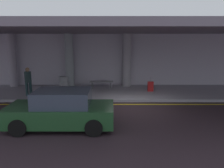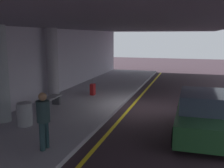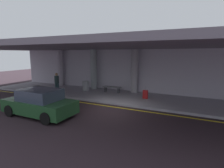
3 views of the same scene
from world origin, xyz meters
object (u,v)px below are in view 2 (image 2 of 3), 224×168
support_column_left_mid (0,74)px  trash_bin_steel (25,114)px  support_column_center (52,64)px  traveler_with_luggage (43,117)px  suitcase_upright_primary (93,89)px  car_dark_green (204,115)px  bench_metal (50,100)px

support_column_left_mid → trash_bin_steel: 1.80m
support_column_center → trash_bin_steel: (-4.22, -1.11, -1.40)m
traveler_with_luggage → suitcase_upright_primary: 7.46m
support_column_center → suitcase_upright_primary: (1.43, -1.66, -1.51)m
car_dark_green → trash_bin_steel: car_dark_green is taller
support_column_center → bench_metal: bearing=-156.9°
traveler_with_luggage → bench_metal: (4.16, 2.15, -0.61)m
car_dark_green → traveler_with_luggage: size_ratio=2.44×
suitcase_upright_primary → bench_metal: size_ratio=0.56×
support_column_center → car_dark_green: bearing=-112.1°
suitcase_upright_primary → bench_metal: suitcase_upright_primary is taller
support_column_center → bench_metal: support_column_center is taller
trash_bin_steel → car_dark_green: bearing=-79.0°
support_column_left_mid → support_column_center: size_ratio=1.00×
support_column_left_mid → traveler_with_luggage: support_column_left_mid is taller
support_column_left_mid → traveler_with_luggage: size_ratio=2.17×
support_column_left_mid → traveler_with_luggage: 3.57m
bench_metal → suitcase_upright_primary: bearing=-16.1°
support_column_center → bench_metal: 2.40m
bench_metal → traveler_with_luggage: bearing=-152.6°
car_dark_green → bench_metal: size_ratio=2.56×
support_column_left_mid → bench_metal: size_ratio=2.28×
support_column_left_mid → suitcase_upright_primary: (5.43, -1.66, -1.51)m
support_column_left_mid → support_column_center: (4.00, 0.00, 0.00)m
support_column_center → traveler_with_luggage: bearing=-153.8°
suitcase_upright_primary → bench_metal: bearing=-177.3°
traveler_with_luggage → suitcase_upright_primary: size_ratio=1.87×
car_dark_green → suitcase_upright_primary: bearing=-125.1°
bench_metal → trash_bin_steel: bearing=-171.6°
support_column_left_mid → suitcase_upright_primary: bearing=-16.9°
car_dark_green → support_column_center: bearing=-109.4°
support_column_left_mid → car_dark_green: size_ratio=0.89×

